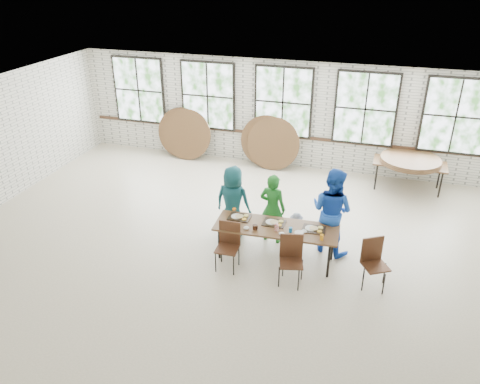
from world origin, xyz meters
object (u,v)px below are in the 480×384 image
at_px(chair_near_left, 229,241).
at_px(storage_table, 410,165).
at_px(dining_table, 276,229).
at_px(chair_near_right, 291,255).

bearing_deg(chair_near_left, storage_table, 51.80).
bearing_deg(dining_table, chair_near_left, -150.92).
height_order(dining_table, chair_near_right, chair_near_right).
bearing_deg(dining_table, chair_near_right, -57.52).
distance_m(dining_table, storage_table, 4.82).
xyz_separation_m(chair_near_left, storage_table, (3.36, 4.60, 0.13)).
xyz_separation_m(dining_table, storage_table, (2.54, 4.10, -0.00)).
bearing_deg(chair_near_right, storage_table, 51.63).
xyz_separation_m(chair_near_right, storage_table, (2.12, 4.70, 0.13)).
bearing_deg(chair_near_left, dining_table, 29.58).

